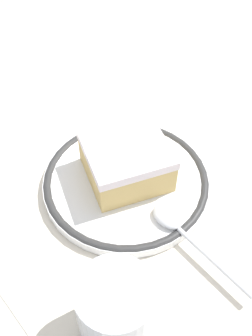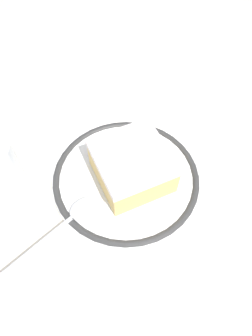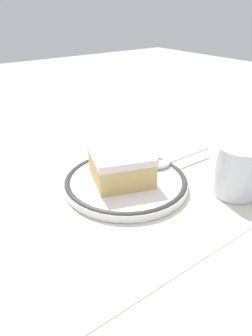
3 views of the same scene
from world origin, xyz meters
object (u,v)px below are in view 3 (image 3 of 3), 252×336
Objects in this scene: plate at (126,182)px; cup at (237,173)px; cake_slice at (121,165)px; spoon at (167,162)px.

cup is at bearing -43.40° from plate.
cake_slice reaches higher than spoon.
cake_slice is at bearing 137.45° from plate.
spoon is 0.12m from cup.
plate is at bearing 178.08° from spoon.
cup reaches higher than cake_slice.
plate is 0.17m from cup.
spoon is at bearing 107.23° from cup.
plate is at bearing -42.55° from cake_slice.
cake_slice is at bearing 175.02° from spoon.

